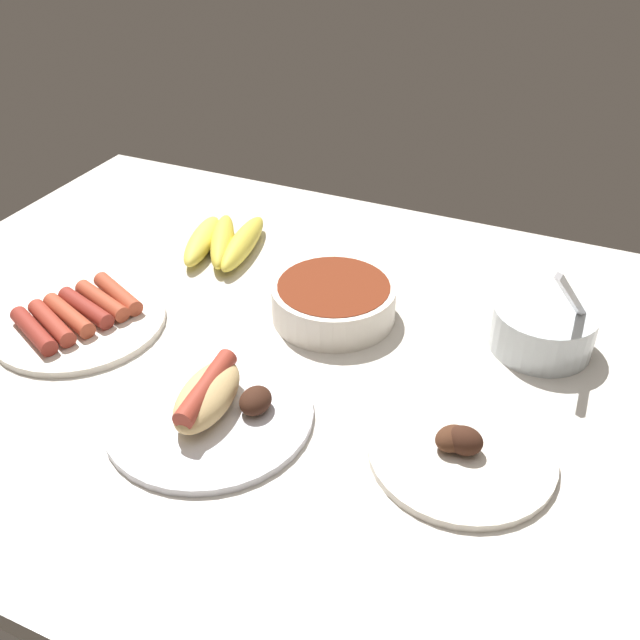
{
  "coord_description": "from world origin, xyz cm",
  "views": [
    {
      "loc": [
        35.38,
        -65.47,
        56.43
      ],
      "look_at": [
        4.84,
        3.32,
        3.0
      ],
      "focal_mm": 39.19,
      "sensor_mm": 36.0,
      "label": 1
    }
  ],
  "objects_px": {
    "plate_grilled_meat": "(461,450)",
    "bowl_coleslaw": "(543,326)",
    "plate_hotdog_assembled": "(210,405)",
    "bowl_chili": "(334,299)",
    "banana_bunch": "(223,242)",
    "plate_sausages": "(79,318)"
  },
  "relations": [
    {
      "from": "plate_hotdog_assembled",
      "to": "plate_sausages",
      "type": "bearing_deg",
      "value": 162.07
    },
    {
      "from": "bowl_coleslaw",
      "to": "plate_grilled_meat",
      "type": "xyz_separation_m",
      "value": [
        -0.04,
        -0.24,
        -0.03
      ]
    },
    {
      "from": "bowl_chili",
      "to": "plate_hotdog_assembled",
      "type": "bearing_deg",
      "value": -101.59
    },
    {
      "from": "plate_hotdog_assembled",
      "to": "plate_sausages",
      "type": "relative_size",
      "value": 1.04
    },
    {
      "from": "plate_hotdog_assembled",
      "to": "banana_bunch",
      "type": "xyz_separation_m",
      "value": [
        -0.18,
        0.34,
        0.0
      ]
    },
    {
      "from": "plate_sausages",
      "to": "bowl_chili",
      "type": "xyz_separation_m",
      "value": [
        0.31,
        0.16,
        0.02
      ]
    },
    {
      "from": "bowl_coleslaw",
      "to": "bowl_chili",
      "type": "distance_m",
      "value": 0.28
    },
    {
      "from": "banana_bunch",
      "to": "bowl_coleslaw",
      "type": "relative_size",
      "value": 1.24
    },
    {
      "from": "plate_hotdog_assembled",
      "to": "bowl_coleslaw",
      "type": "bearing_deg",
      "value": 41.76
    },
    {
      "from": "banana_bunch",
      "to": "plate_sausages",
      "type": "bearing_deg",
      "value": -107.21
    },
    {
      "from": "plate_hotdog_assembled",
      "to": "plate_grilled_meat",
      "type": "bearing_deg",
      "value": 11.33
    },
    {
      "from": "banana_bunch",
      "to": "bowl_coleslaw",
      "type": "xyz_separation_m",
      "value": [
        0.51,
        -0.05,
        0.01
      ]
    },
    {
      "from": "bowl_coleslaw",
      "to": "plate_sausages",
      "type": "height_order",
      "value": "bowl_coleslaw"
    },
    {
      "from": "banana_bunch",
      "to": "plate_sausages",
      "type": "distance_m",
      "value": 0.27
    },
    {
      "from": "banana_bunch",
      "to": "plate_grilled_meat",
      "type": "relative_size",
      "value": 0.91
    },
    {
      "from": "plate_hotdog_assembled",
      "to": "bowl_coleslaw",
      "type": "distance_m",
      "value": 0.44
    },
    {
      "from": "banana_bunch",
      "to": "plate_grilled_meat",
      "type": "bearing_deg",
      "value": -31.51
    },
    {
      "from": "plate_sausages",
      "to": "plate_grilled_meat",
      "type": "relative_size",
      "value": 1.14
    },
    {
      "from": "plate_grilled_meat",
      "to": "bowl_coleslaw",
      "type": "bearing_deg",
      "value": 79.27
    },
    {
      "from": "plate_hotdog_assembled",
      "to": "bowl_chili",
      "type": "distance_m",
      "value": 0.25
    },
    {
      "from": "plate_hotdog_assembled",
      "to": "bowl_chili",
      "type": "relative_size",
      "value": 1.41
    },
    {
      "from": "plate_grilled_meat",
      "to": "bowl_chili",
      "type": "distance_m",
      "value": 0.3
    }
  ]
}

